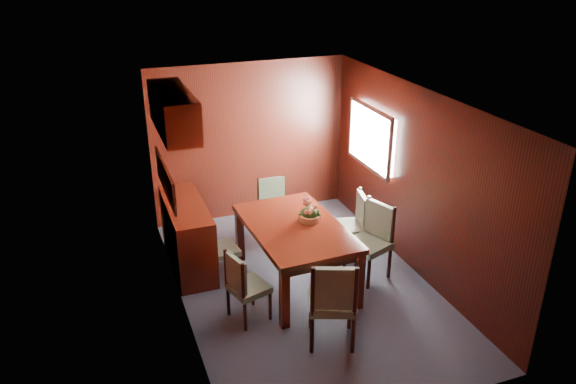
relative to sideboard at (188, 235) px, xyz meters
name	(u,v)px	position (x,y,z in m)	size (l,w,h in m)	color
ground	(304,286)	(1.25, -1.00, -0.45)	(4.50, 4.50, 0.00)	#3D4353
room_shell	(287,157)	(1.15, -0.67, 1.18)	(3.06, 4.52, 2.41)	black
sideboard	(188,235)	(0.00, 0.00, 0.00)	(0.48, 1.40, 0.90)	#350E06
dining_table	(295,234)	(1.18, -0.87, 0.24)	(1.14, 1.76, 0.81)	#350E06
chair_left_near	(243,284)	(0.36, -1.40, 0.03)	(0.49, 0.51, 0.87)	black
chair_left_far	(216,246)	(0.28, -0.45, 0.03)	(0.44, 0.45, 0.86)	black
chair_right_near	(373,236)	(2.16, -1.04, 0.11)	(0.59, 0.61, 1.00)	black
chair_right_far	(354,221)	(2.17, -0.50, 0.06)	(0.50, 0.51, 0.92)	black
chair_head	(333,299)	(1.11, -2.15, 0.13)	(0.63, 0.62, 1.05)	black
chair_foot	(274,205)	(1.33, 0.38, 0.05)	(0.43, 0.42, 0.90)	black
flower_centerpiece	(310,211)	(1.39, -0.81, 0.49)	(0.27, 0.27, 0.27)	#C86F3D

